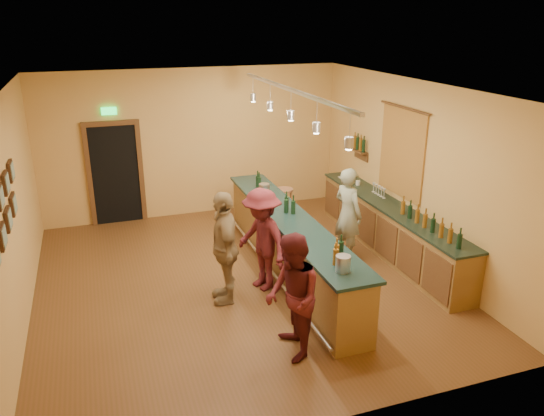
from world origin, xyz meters
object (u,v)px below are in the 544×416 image
object	(u,v)px
back_counter	(390,229)
customer_a	(293,297)
tasting_bar	(289,241)
customer_c	(262,240)
bar_stool	(284,195)
bartender	(348,214)
customer_b	(225,247)

from	to	relation	value
back_counter	customer_a	distance (m)	3.74
tasting_bar	customer_c	bearing A→B (deg)	-151.36
back_counter	bar_stool	xyz separation A→B (m)	(-1.35, 2.02, 0.16)
bartender	customer_a	xyz separation A→B (m)	(-2.03, -2.47, -0.01)
customer_a	customer_c	bearing A→B (deg)	179.63
bartender	customer_b	xyz separation A→B (m)	(-2.49, -0.79, 0.04)
tasting_bar	customer_c	size ratio (longest dim) A/B	3.00
tasting_bar	back_counter	bearing A→B (deg)	5.00
back_counter	customer_a	size ratio (longest dim) A/B	2.69
customer_b	customer_a	bearing A→B (deg)	22.31
customer_c	tasting_bar	bearing A→B (deg)	98.91
back_counter	customer_b	world-z (taller)	customer_b
back_counter	customer_c	world-z (taller)	customer_c
bartender	customer_b	world-z (taller)	customer_b
bartender	customer_b	size ratio (longest dim) A/B	0.95
bartender	bar_stool	distance (m)	2.01
back_counter	tasting_bar	distance (m)	2.08
bar_stool	customer_c	bearing A→B (deg)	-117.42
bar_stool	tasting_bar	bearing A→B (deg)	-108.06
back_counter	customer_b	distance (m)	3.42
tasting_bar	customer_c	xyz separation A→B (m)	(-0.59, -0.32, 0.24)
tasting_bar	customer_b	size ratio (longest dim) A/B	2.85
customer_c	bar_stool	world-z (taller)	customer_c
customer_b	bar_stool	world-z (taller)	customer_b
customer_a	tasting_bar	bearing A→B (deg)	165.90
back_counter	customer_c	xyz separation A→B (m)	(-2.66, -0.50, 0.36)
bartender	back_counter	bearing A→B (deg)	-113.63
tasting_bar	bar_stool	world-z (taller)	tasting_bar
customer_a	customer_c	xyz separation A→B (m)	(0.20, 1.87, 0.00)
back_counter	customer_c	bearing A→B (deg)	-169.27
back_counter	bartender	xyz separation A→B (m)	(-0.84, 0.09, 0.37)
bartender	customer_b	distance (m)	2.61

